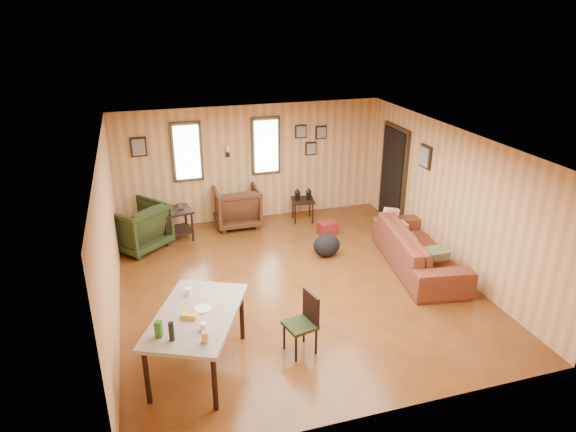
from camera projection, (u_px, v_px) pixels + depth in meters
The scene contains 11 objects.
room at pixel (300, 209), 8.21m from camera, with size 5.54×6.04×2.44m.
sofa at pixel (420, 243), 8.75m from camera, with size 2.40×0.70×0.94m, color brown.
recliner_brown at pixel (237, 205), 10.46m from camera, with size 0.88×0.83×0.91m, color #432514.
recliner_green at pixel (137, 224), 9.45m from camera, with size 0.93×0.87×0.96m, color #232E15.
end_table at pixel (176, 219), 9.83m from camera, with size 0.68×0.64×0.76m.
side_table at pixel (303, 198), 10.66m from camera, with size 0.53×0.53×0.73m.
cooler at pixel (327, 228), 10.17m from camera, with size 0.38×0.29×0.25m.
backpack at pixel (327, 245), 9.24m from camera, with size 0.55×0.45×0.43m.
sofa_pillows at pixel (413, 236), 8.94m from camera, with size 0.42×1.68×0.35m.
dining_table at pixel (196, 319), 6.18m from camera, with size 1.50×1.80×1.02m.
dining_chair at pixel (304, 320), 6.63m from camera, with size 0.45×0.45×0.83m.
Camera 1 is at (-2.23, -6.97, 4.24)m, focal length 32.00 mm.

